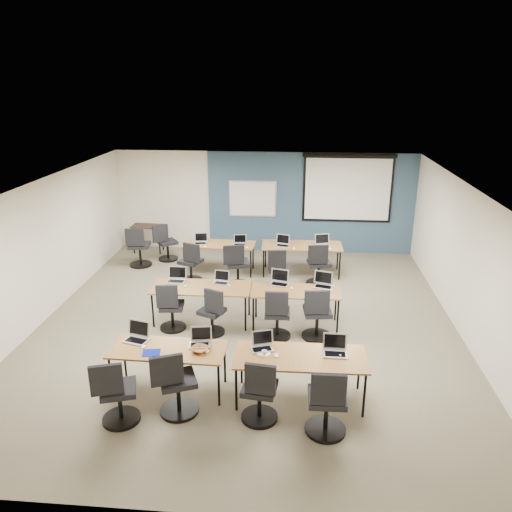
# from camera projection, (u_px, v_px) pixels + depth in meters

# --- Properties ---
(floor) EXTENTS (8.00, 9.00, 0.02)m
(floor) POSITION_uv_depth(u_px,v_px,m) (247.00, 324.00, 9.69)
(floor) COLOR #6B6354
(floor) RESTS_ON ground
(ceiling) EXTENTS (8.00, 9.00, 0.02)m
(ceiling) POSITION_uv_depth(u_px,v_px,m) (246.00, 187.00, 8.78)
(ceiling) COLOR white
(ceiling) RESTS_ON ground
(wall_back) EXTENTS (8.00, 0.04, 2.70)m
(wall_back) POSITION_uv_depth(u_px,v_px,m) (264.00, 202.00, 13.46)
(wall_back) COLOR beige
(wall_back) RESTS_ON ground
(wall_front) EXTENTS (8.00, 0.04, 2.70)m
(wall_front) POSITION_uv_depth(u_px,v_px,m) (200.00, 412.00, 5.02)
(wall_front) COLOR beige
(wall_front) RESTS_ON ground
(wall_left) EXTENTS (0.04, 9.00, 2.70)m
(wall_left) POSITION_uv_depth(u_px,v_px,m) (39.00, 253.00, 9.56)
(wall_left) COLOR beige
(wall_left) RESTS_ON ground
(wall_right) EXTENTS (0.04, 9.00, 2.70)m
(wall_right) POSITION_uv_depth(u_px,v_px,m) (469.00, 266.00, 8.91)
(wall_right) COLOR beige
(wall_right) RESTS_ON ground
(blue_accent_panel) EXTENTS (5.50, 0.04, 2.70)m
(blue_accent_panel) POSITION_uv_depth(u_px,v_px,m) (310.00, 203.00, 13.33)
(blue_accent_panel) COLOR #3D5977
(blue_accent_panel) RESTS_ON wall_back
(whiteboard) EXTENTS (1.28, 0.03, 0.98)m
(whiteboard) POSITION_uv_depth(u_px,v_px,m) (253.00, 199.00, 13.38)
(whiteboard) COLOR silver
(whiteboard) RESTS_ON wall_back
(projector_screen) EXTENTS (2.40, 0.10, 1.82)m
(projector_screen) POSITION_uv_depth(u_px,v_px,m) (348.00, 185.00, 13.01)
(projector_screen) COLOR black
(projector_screen) RESTS_ON wall_back
(training_table_front_left) EXTENTS (1.72, 0.72, 0.73)m
(training_table_front_left) POSITION_uv_depth(u_px,v_px,m) (168.00, 351.00, 7.41)
(training_table_front_left) COLOR brown
(training_table_front_left) RESTS_ON floor
(training_table_front_right) EXTENTS (1.92, 0.80, 0.73)m
(training_table_front_right) POSITION_uv_depth(u_px,v_px,m) (300.00, 359.00, 7.21)
(training_table_front_right) COLOR brown
(training_table_front_right) RESTS_ON floor
(training_table_mid_left) EXTENTS (1.89, 0.79, 0.73)m
(training_table_mid_left) POSITION_uv_depth(u_px,v_px,m) (201.00, 289.00, 9.60)
(training_table_mid_left) COLOR olive
(training_table_mid_left) RESTS_ON floor
(training_table_mid_right) EXTENTS (1.69, 0.70, 0.73)m
(training_table_mid_right) POSITION_uv_depth(u_px,v_px,m) (296.00, 293.00, 9.43)
(training_table_mid_right) COLOR olive
(training_table_mid_right) RESTS_ON floor
(training_table_back_left) EXTENTS (1.73, 0.72, 0.73)m
(training_table_back_left) POSITION_uv_depth(u_px,v_px,m) (219.00, 246.00, 12.08)
(training_table_back_left) COLOR #A56637
(training_table_back_left) RESTS_ON floor
(training_table_back_right) EXTENTS (1.91, 0.80, 0.73)m
(training_table_back_right) POSITION_uv_depth(u_px,v_px,m) (302.00, 247.00, 11.98)
(training_table_back_right) COLOR #A3673B
(training_table_back_right) RESTS_ON floor
(laptop_0) EXTENTS (0.36, 0.31, 0.27)m
(laptop_0) POSITION_uv_depth(u_px,v_px,m) (137.00, 335.00, 7.64)
(laptop_0) COLOR #A3A4B1
(laptop_0) RESTS_ON training_table_front_left
(mouse_0) EXTENTS (0.07, 0.10, 0.03)m
(mouse_0) POSITION_uv_depth(u_px,v_px,m) (144.00, 347.00, 7.42)
(mouse_0) COLOR white
(mouse_0) RESTS_ON training_table_front_left
(task_chair_0) EXTENTS (0.54, 0.53, 1.01)m
(task_chair_0) POSITION_uv_depth(u_px,v_px,m) (117.00, 397.00, 6.79)
(task_chair_0) COLOR black
(task_chair_0) RESTS_ON floor
(laptop_1) EXTENTS (0.32, 0.27, 0.24)m
(laptop_1) POSITION_uv_depth(u_px,v_px,m) (200.00, 340.00, 7.51)
(laptop_1) COLOR silver
(laptop_1) RESTS_ON training_table_front_left
(mouse_1) EXTENTS (0.08, 0.11, 0.04)m
(mouse_1) POSITION_uv_depth(u_px,v_px,m) (206.00, 351.00, 7.31)
(mouse_1) COLOR white
(mouse_1) RESTS_ON training_table_front_left
(task_chair_1) EXTENTS (0.59, 0.56, 1.03)m
(task_chair_1) POSITION_uv_depth(u_px,v_px,m) (176.00, 388.00, 6.97)
(task_chair_1) COLOR black
(task_chair_1) RESTS_ON floor
(laptop_2) EXTENTS (0.32, 0.27, 0.24)m
(laptop_2) POSITION_uv_depth(u_px,v_px,m) (262.00, 344.00, 7.39)
(laptop_2) COLOR silver
(laptop_2) RESTS_ON training_table_front_right
(mouse_2) EXTENTS (0.08, 0.11, 0.04)m
(mouse_2) POSITION_uv_depth(u_px,v_px,m) (276.00, 356.00, 7.18)
(mouse_2) COLOR white
(mouse_2) RESTS_ON training_table_front_right
(task_chair_2) EXTENTS (0.52, 0.52, 1.00)m
(task_chair_2) POSITION_uv_depth(u_px,v_px,m) (260.00, 396.00, 6.83)
(task_chair_2) COLOR black
(task_chair_2) RESTS_ON floor
(laptop_3) EXTENTS (0.35, 0.29, 0.26)m
(laptop_3) POSITION_uv_depth(u_px,v_px,m) (335.00, 349.00, 7.26)
(laptop_3) COLOR #A7A7AD
(laptop_3) RESTS_ON training_table_front_right
(mouse_3) EXTENTS (0.07, 0.10, 0.03)m
(mouse_3) POSITION_uv_depth(u_px,v_px,m) (340.00, 356.00, 7.18)
(mouse_3) COLOR white
(mouse_3) RESTS_ON training_table_front_right
(task_chair_3) EXTENTS (0.56, 0.56, 1.03)m
(task_chair_3) POSITION_uv_depth(u_px,v_px,m) (327.00, 407.00, 6.57)
(task_chair_3) COLOR black
(task_chair_3) RESTS_ON floor
(laptop_4) EXTENTS (0.36, 0.31, 0.27)m
(laptop_4) POSITION_uv_depth(u_px,v_px,m) (177.00, 278.00, 9.84)
(laptop_4) COLOR #B2B2BF
(laptop_4) RESTS_ON training_table_mid_left
(mouse_4) EXTENTS (0.06, 0.09, 0.03)m
(mouse_4) POSITION_uv_depth(u_px,v_px,m) (185.00, 286.00, 9.59)
(mouse_4) COLOR white
(mouse_4) RESTS_ON training_table_mid_left
(task_chair_4) EXTENTS (0.49, 0.49, 0.98)m
(task_chair_4) POSITION_uv_depth(u_px,v_px,m) (171.00, 311.00, 9.35)
(task_chair_4) COLOR black
(task_chair_4) RESTS_ON floor
(laptop_5) EXTENTS (0.30, 0.25, 0.23)m
(laptop_5) POSITION_uv_depth(u_px,v_px,m) (221.00, 280.00, 9.75)
(laptop_5) COLOR silver
(laptop_5) RESTS_ON training_table_mid_left
(mouse_5) EXTENTS (0.08, 0.11, 0.03)m
(mouse_5) POSITION_uv_depth(u_px,v_px,m) (229.00, 285.00, 9.61)
(mouse_5) COLOR white
(mouse_5) RESTS_ON training_table_mid_left
(task_chair_5) EXTENTS (0.50, 0.47, 0.95)m
(task_chair_5) POSITION_uv_depth(u_px,v_px,m) (212.00, 315.00, 9.18)
(task_chair_5) COLOR black
(task_chair_5) RESTS_ON floor
(laptop_6) EXTENTS (0.35, 0.30, 0.27)m
(laptop_6) POSITION_uv_depth(u_px,v_px,m) (280.00, 281.00, 9.70)
(laptop_6) COLOR silver
(laptop_6) RESTS_ON training_table_mid_right
(mouse_6) EXTENTS (0.07, 0.09, 0.03)m
(mouse_6) POSITION_uv_depth(u_px,v_px,m) (292.00, 288.00, 9.49)
(mouse_6) COLOR white
(mouse_6) RESTS_ON training_table_mid_right
(task_chair_6) EXTENTS (0.51, 0.51, 0.99)m
(task_chair_6) POSITION_uv_depth(u_px,v_px,m) (277.00, 318.00, 9.04)
(task_chair_6) COLOR black
(task_chair_6) RESTS_ON floor
(laptop_7) EXTENTS (0.36, 0.30, 0.27)m
(laptop_7) POSITION_uv_depth(u_px,v_px,m) (323.00, 283.00, 9.59)
(laptop_7) COLOR #A7A7B0
(laptop_7) RESTS_ON training_table_mid_right
(mouse_7) EXTENTS (0.07, 0.10, 0.03)m
(mouse_7) POSITION_uv_depth(u_px,v_px,m) (331.00, 290.00, 9.41)
(mouse_7) COLOR white
(mouse_7) RESTS_ON training_table_mid_right
(task_chair_7) EXTENTS (0.55, 0.55, 1.02)m
(task_chair_7) POSITION_uv_depth(u_px,v_px,m) (317.00, 318.00, 9.02)
(task_chair_7) COLOR black
(task_chair_7) RESTS_ON floor
(laptop_8) EXTENTS (0.32, 0.27, 0.24)m
(laptop_8) POSITION_uv_depth(u_px,v_px,m) (201.00, 241.00, 12.09)
(laptop_8) COLOR #BABBC6
(laptop_8) RESTS_ON training_table_back_left
(mouse_8) EXTENTS (0.07, 0.10, 0.04)m
(mouse_8) POSITION_uv_depth(u_px,v_px,m) (205.00, 246.00, 11.83)
(mouse_8) COLOR white
(mouse_8) RESTS_ON training_table_back_left
(task_chair_8) EXTENTS (0.54, 0.52, 1.00)m
(task_chair_8) POSITION_uv_depth(u_px,v_px,m) (191.00, 265.00, 11.56)
(task_chair_8) COLOR black
(task_chair_8) RESTS_ON floor
(laptop_9) EXTENTS (0.30, 0.26, 0.23)m
(laptop_9) POSITION_uv_depth(u_px,v_px,m) (240.00, 242.00, 11.99)
(laptop_9) COLOR #B5B5B9
(laptop_9) RESTS_ON training_table_back_left
(mouse_9) EXTENTS (0.08, 0.10, 0.03)m
(mouse_9) POSITION_uv_depth(u_px,v_px,m) (247.00, 247.00, 11.78)
(mouse_9) COLOR white
(mouse_9) RESTS_ON training_table_back_left
(task_chair_9) EXTENTS (0.58, 0.58, 1.05)m
(task_chair_9) POSITION_uv_depth(u_px,v_px,m) (237.00, 269.00, 11.29)
(task_chair_9) COLOR black
(task_chair_9) RESTS_ON floor
(laptop_10) EXTENTS (0.33, 0.28, 0.25)m
(laptop_10) POSITION_uv_depth(u_px,v_px,m) (283.00, 243.00, 11.92)
(laptop_10) COLOR #B8B8BC
(laptop_10) RESTS_ON training_table_back_right
(mouse_10) EXTENTS (0.06, 0.10, 0.04)m
(mouse_10) POSITION_uv_depth(u_px,v_px,m) (294.00, 248.00, 11.69)
(mouse_10) COLOR white
(mouse_10) RESTS_ON training_table_back_right
(task_chair_10) EXTENTS (0.49, 0.49, 0.98)m
(task_chair_10) POSITION_uv_depth(u_px,v_px,m) (278.00, 272.00, 11.18)
(task_chair_10) COLOR black
(task_chair_10) RESTS_ON floor
(laptop_11) EXTENTS (0.36, 0.30, 0.27)m
(laptop_11) POSITION_uv_depth(u_px,v_px,m) (322.00, 243.00, 11.90)
(laptop_11) COLOR silver
(laptop_11) RESTS_ON training_table_back_right
(mouse_11) EXTENTS (0.08, 0.11, 0.04)m
(mouse_11) POSITION_uv_depth(u_px,v_px,m) (330.00, 249.00, 11.68)
(mouse_11) COLOR white
(mouse_11) RESTS_ON training_table_back_right
(task_chair_11) EXTENTS (0.56, 0.56, 1.03)m
(task_chair_11) POSITION_uv_depth(u_px,v_px,m) (318.00, 268.00, 11.38)
(task_chair_11) COLOR black
(task_chair_11) RESTS_ON floor
(blue_mousepad) EXTENTS (0.29, 0.26, 0.01)m
(blue_mousepad) POSITION_uv_depth(u_px,v_px,m) (151.00, 353.00, 7.28)
(blue_mousepad) COLOR #061184
(blue_mousepad) RESTS_ON training_table_front_left
(snack_bowl) EXTENTS (0.37, 0.37, 0.07)m
(snack_bowl) POSITION_uv_depth(u_px,v_px,m) (200.00, 349.00, 7.31)
(snack_bowl) COLOR olive
(snack_bowl) RESTS_ON training_table_front_left
(snack_plate) EXTENTS (0.20, 0.20, 0.01)m
(snack_plate) POSITION_uv_depth(u_px,v_px,m) (264.00, 353.00, 7.25)
(snack_plate) COLOR white
(snack_plate) RESTS_ON training_table_front_right
(coffee_cup) EXTENTS (0.07, 0.07, 0.06)m
(coffee_cup) POSITION_uv_depth(u_px,v_px,m) (264.00, 353.00, 7.19)
(coffee_cup) COLOR silver
(coffee_cup) RESTS_ON snack_plate
(utility_table) EXTENTS (0.83, 0.46, 0.75)m
(utility_table) POSITION_uv_depth(u_px,v_px,m) (148.00, 229.00, 13.52)
(utility_table) COLOR #37291B
(utility_table) RESTS_ON floor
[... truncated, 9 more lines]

